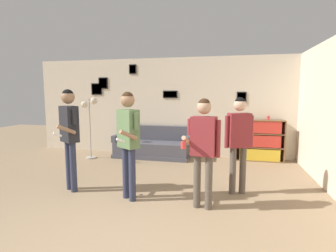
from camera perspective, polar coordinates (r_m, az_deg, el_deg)
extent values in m
cube|color=beige|center=(7.32, 2.39, 4.16)|extent=(8.53, 0.06, 2.70)
cube|color=black|center=(7.15, 15.73, 5.90)|extent=(0.25, 0.02, 0.32)
cube|color=gray|center=(7.15, 15.73, 5.90)|extent=(0.20, 0.01, 0.27)
cube|color=black|center=(8.09, -15.26, 7.77)|extent=(0.34, 0.02, 0.33)
cube|color=gray|center=(8.08, -15.28, 7.77)|extent=(0.29, 0.01, 0.29)
cube|color=black|center=(7.99, -13.93, 9.04)|extent=(0.28, 0.02, 0.33)
cube|color=gray|center=(7.99, -13.95, 9.04)|extent=(0.24, 0.01, 0.28)
cube|color=black|center=(7.31, 0.47, 6.90)|extent=(0.41, 0.02, 0.20)
cube|color=#B2B2BC|center=(7.31, 0.46, 6.90)|extent=(0.36, 0.01, 0.16)
cube|color=black|center=(7.65, -7.69, 12.15)|extent=(0.21, 0.02, 0.26)
cube|color=#B2B2BC|center=(7.65, -7.71, 12.16)|extent=(0.17, 0.01, 0.22)
cube|color=#4C4C56|center=(7.20, -3.50, -6.36)|extent=(2.05, 0.80, 0.10)
cube|color=#4C4C56|center=(7.15, -3.52, -4.73)|extent=(1.99, 0.74, 0.32)
cube|color=#4C4C56|center=(7.40, -2.82, -1.47)|extent=(1.99, 0.14, 0.41)
cube|color=#4C4C56|center=(7.43, -10.69, -2.43)|extent=(0.12, 0.74, 0.18)
cube|color=#4C4C56|center=(6.90, 4.19, -3.05)|extent=(0.12, 0.74, 0.18)
cube|color=brown|center=(7.07, 14.65, -2.86)|extent=(0.02, 0.30, 1.06)
cube|color=brown|center=(7.20, 23.92, -3.06)|extent=(0.02, 0.30, 1.06)
cube|color=brown|center=(7.25, 19.20, -2.78)|extent=(1.18, 0.01, 1.06)
cube|color=brown|center=(7.22, 19.16, -7.02)|extent=(1.14, 0.30, 0.02)
cube|color=brown|center=(7.05, 19.50, 1.17)|extent=(1.14, 0.30, 0.02)
cube|color=brown|center=(7.15, 19.27, -4.36)|extent=(1.14, 0.30, 0.02)
cube|color=brown|center=(7.09, 19.39, -1.57)|extent=(1.14, 0.30, 0.02)
cube|color=gold|center=(7.17, 19.22, -5.78)|extent=(0.98, 0.26, 0.30)
cube|color=red|center=(7.10, 19.34, -3.01)|extent=(0.98, 0.26, 0.30)
cube|color=red|center=(7.05, 19.45, -0.19)|extent=(0.98, 0.26, 0.30)
cylinder|color=#ADA89E|center=(7.38, -16.38, -6.58)|extent=(0.28, 0.28, 0.03)
cylinder|color=#ADA89E|center=(7.24, -16.60, -0.44)|extent=(0.03, 0.03, 1.56)
cylinder|color=#ADA89E|center=(7.15, -16.32, 5.52)|extent=(0.02, 0.16, 0.02)
sphere|color=beige|center=(7.12, -15.82, 5.29)|extent=(0.18, 0.18, 0.18)
cylinder|color=#ADA89E|center=(7.22, -17.27, 4.71)|extent=(0.02, 0.16, 0.02)
sphere|color=beige|center=(7.26, -17.74, 4.46)|extent=(0.18, 0.18, 0.18)
cylinder|color=#2D334C|center=(5.08, -20.77, -7.98)|extent=(0.11, 0.11, 0.88)
cylinder|color=#2D334C|center=(4.92, -19.91, -8.43)|extent=(0.11, 0.11, 0.88)
cube|color=#232328|center=(4.86, -20.73, 0.41)|extent=(0.41, 0.36, 0.62)
sphere|color=#997051|center=(4.83, -20.97, 5.87)|extent=(0.23, 0.23, 0.23)
sphere|color=black|center=(4.83, -20.99, 6.34)|extent=(0.19, 0.19, 0.19)
cylinder|color=#232328|center=(4.65, -19.73, 1.91)|extent=(0.07, 0.07, 0.26)
cylinder|color=#997051|center=(4.61, -21.28, -0.71)|extent=(0.23, 0.30, 0.19)
cylinder|color=white|center=(4.57, -22.93, -1.72)|extent=(0.10, 0.14, 0.09)
cylinder|color=#232328|center=(5.06, -21.70, 0.36)|extent=(0.07, 0.07, 0.59)
cylinder|color=#2D334C|center=(4.43, -9.16, -9.93)|extent=(0.11, 0.11, 0.86)
cylinder|color=#2D334C|center=(4.29, -7.79, -10.48)|extent=(0.11, 0.11, 0.86)
cube|color=#5B7A4C|center=(4.20, -8.67, -0.59)|extent=(0.41, 0.37, 0.61)
sphere|color=#997051|center=(4.17, -8.78, 5.57)|extent=(0.22, 0.22, 0.22)
sphere|color=#382314|center=(4.17, -8.79, 6.11)|extent=(0.19, 0.19, 0.19)
cylinder|color=#5B7A4C|center=(4.01, -6.96, 1.03)|extent=(0.07, 0.07, 0.26)
cylinder|color=#997051|center=(3.96, -8.59, -1.94)|extent=(0.23, 0.29, 0.19)
cylinder|color=white|center=(3.89, -10.31, -3.13)|extent=(0.11, 0.14, 0.09)
cylinder|color=#5B7A4C|center=(4.38, -10.25, -0.60)|extent=(0.07, 0.07, 0.57)
cylinder|color=brown|center=(4.06, 6.34, -11.84)|extent=(0.11, 0.11, 0.81)
cylinder|color=brown|center=(4.02, 8.86, -12.10)|extent=(0.11, 0.11, 0.81)
cube|color=maroon|center=(3.87, 7.76, -2.21)|extent=(0.39, 0.26, 0.58)
sphere|color=tan|center=(3.82, 7.86, 4.12)|extent=(0.21, 0.21, 0.21)
sphere|color=#382314|center=(3.82, 7.87, 4.67)|extent=(0.18, 0.18, 0.18)
cylinder|color=maroon|center=(3.82, 10.86, -2.73)|extent=(0.07, 0.07, 0.54)
cylinder|color=maroon|center=(3.91, 4.76, -0.20)|extent=(0.07, 0.07, 0.24)
cylinder|color=tan|center=(3.81, 4.08, -3.19)|extent=(0.12, 0.30, 0.18)
cylinder|color=red|center=(3.70, 3.38, -4.19)|extent=(0.08, 0.08, 0.10)
cylinder|color=brown|center=(4.68, 13.91, -9.40)|extent=(0.11, 0.11, 0.82)
cylinder|color=brown|center=(4.75, 15.95, -9.23)|extent=(0.11, 0.11, 0.82)
cube|color=maroon|center=(4.57, 15.21, -0.90)|extent=(0.41, 0.31, 0.58)
sphere|color=#D1A889|center=(4.53, 15.39, 4.47)|extent=(0.21, 0.21, 0.21)
sphere|color=black|center=(4.53, 15.40, 4.94)|extent=(0.18, 0.18, 0.18)
cylinder|color=maroon|center=(4.66, 17.64, -1.12)|extent=(0.07, 0.07, 0.54)
cylinder|color=maroon|center=(4.50, 12.68, -1.25)|extent=(0.07, 0.07, 0.54)
cylinder|color=black|center=(6.69, -8.86, -7.03)|extent=(0.07, 0.07, 0.20)
cylinder|color=black|center=(6.65, -8.88, -5.84)|extent=(0.03, 0.03, 0.09)
cylinder|color=red|center=(7.06, 20.99, 1.64)|extent=(0.07, 0.07, 0.10)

